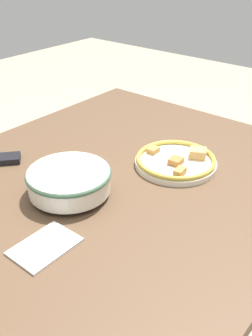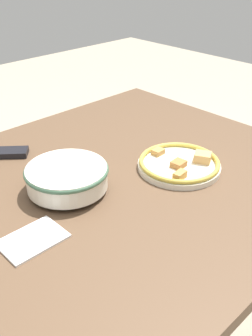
{
  "view_description": "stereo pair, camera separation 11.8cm",
  "coord_description": "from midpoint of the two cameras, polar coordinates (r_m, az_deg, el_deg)",
  "views": [
    {
      "loc": [
        -0.79,
        -0.68,
        1.4
      ],
      "look_at": [
        -0.0,
        -0.03,
        0.8
      ],
      "focal_mm": 42.0,
      "sensor_mm": 36.0,
      "label": 1
    },
    {
      "loc": [
        -0.71,
        -0.77,
        1.4
      ],
      "look_at": [
        -0.0,
        -0.03,
        0.8
      ],
      "focal_mm": 42.0,
      "sensor_mm": 36.0,
      "label": 2
    }
  ],
  "objects": [
    {
      "name": "ground_plane",
      "position": [
        1.74,
        1.37,
        -23.14
      ],
      "size": [
        8.0,
        8.0,
        0.0
      ],
      "primitive_type": "plane",
      "color": "#B7A88E"
    },
    {
      "name": "dining_table",
      "position": [
        1.26,
        1.74,
        -4.28
      ],
      "size": [
        1.26,
        1.09,
        0.77
      ],
      "color": "brown",
      "rests_on": "ground_plane"
    },
    {
      "name": "noodle_bowl",
      "position": [
        1.13,
        -5.61,
        -1.4
      ],
      "size": [
        0.24,
        0.24,
        0.08
      ],
      "color": "silver",
      "rests_on": "dining_table"
    },
    {
      "name": "food_plate",
      "position": [
        1.27,
        10.44,
        0.5
      ],
      "size": [
        0.26,
        0.26,
        0.05
      ],
      "color": "silver",
      "rests_on": "dining_table"
    },
    {
      "name": "tv_remote",
      "position": [
        1.38,
        -15.34,
        2.08
      ],
      "size": [
        0.17,
        0.16,
        0.02
      ],
      "rotation": [
        0.0,
        0.0,
        0.86
      ],
      "color": "black",
      "rests_on": "dining_table"
    },
    {
      "name": "folded_napkin",
      "position": [
        0.98,
        -10.06,
        -10.32
      ],
      "size": [
        0.15,
        0.11,
        0.01
      ],
      "color": "white",
      "rests_on": "dining_table"
    }
  ]
}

